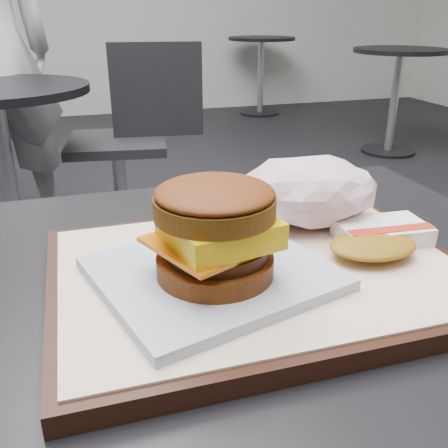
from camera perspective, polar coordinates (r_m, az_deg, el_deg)
The scene contains 9 objects.
customer_table at distance 0.58m, azimuth -3.71°, elevation -23.72°, with size 0.80×0.60×0.77m.
serving_tray at distance 0.47m, azimuth 4.01°, elevation -5.68°, with size 0.38×0.28×0.02m.
breakfast_sandwich at distance 0.42m, azimuth -1.09°, elevation -1.97°, with size 0.23×0.21×0.09m.
hash_brown at distance 0.52m, azimuth 17.19°, elevation -1.51°, with size 0.12×0.09×0.02m.
crumpled_wrapper at distance 0.56m, azimuth 9.65°, elevation 3.77°, with size 0.16×0.12×0.07m, color white, non-canonical shape.
neighbor_table at distance 2.10m, azimuth -24.18°, elevation 8.82°, with size 0.70×0.70×0.75m.
neighbor_chair at distance 2.29m, azimuth -10.53°, elevation 10.45°, with size 0.63×0.47×0.88m.
bg_table_near at distance 3.94m, azimuth 19.23°, elevation 15.71°, with size 0.66×0.66×0.75m.
bg_table_far at distance 5.26m, azimuth 4.27°, elevation 18.51°, with size 0.66×0.66×0.75m.
Camera 1 is at (-0.08, -0.39, 1.01)m, focal length 40.00 mm.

